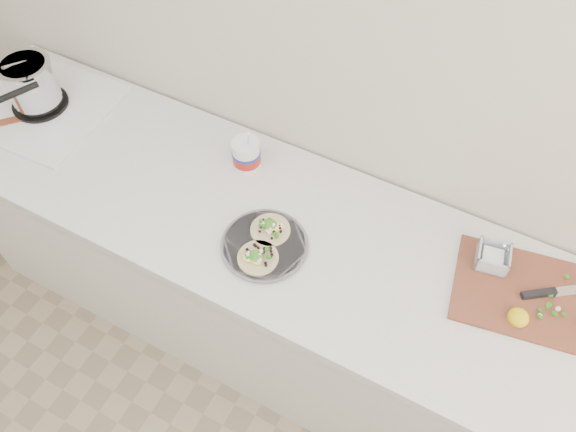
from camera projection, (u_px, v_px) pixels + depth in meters
The scene contains 6 objects.
counter at pixel (253, 275), 2.20m from camera, with size 2.44×0.66×0.90m.
stove at pixel (35, 91), 2.05m from camera, with size 0.52×0.49×0.24m.
taco_plate at pixel (264, 244), 1.73m from camera, with size 0.27×0.27×0.04m.
tub at pixel (247, 153), 1.89m from camera, with size 0.10×0.10×0.22m.
cutboard at pixel (529, 289), 1.64m from camera, with size 0.48×0.37×0.07m.
bacon_plate at pixel (7, 124), 2.06m from camera, with size 0.23×0.23×0.02m.
Camera 1 is at (0.65, 0.51, 2.36)m, focal length 35.00 mm.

